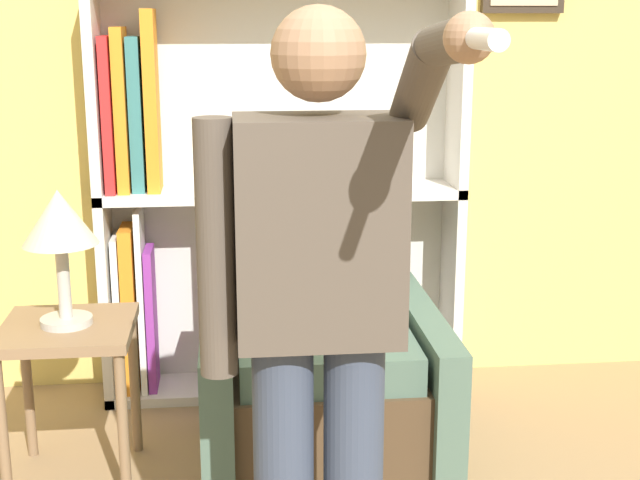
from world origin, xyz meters
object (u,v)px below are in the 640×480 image
(side_table, at_px, (69,352))
(armchair, at_px, (319,368))
(person_standing, at_px, (318,306))
(table_lamp, at_px, (60,226))
(bookcase, at_px, (243,195))

(side_table, bearing_deg, armchair, 1.52)
(armchair, xyz_separation_m, person_standing, (-0.10, -0.93, 0.54))
(armchair, relative_size, table_lamp, 2.58)
(bookcase, relative_size, person_standing, 1.09)
(side_table, bearing_deg, bookcase, 49.45)
(side_table, relative_size, table_lamp, 1.24)
(person_standing, bearing_deg, bookcase, 95.08)
(bookcase, height_order, person_standing, bookcase)
(person_standing, distance_m, table_lamp, 1.18)
(side_table, height_order, table_lamp, table_lamp)
(side_table, bearing_deg, person_standing, -50.14)
(armchair, bearing_deg, bookcase, 109.19)
(table_lamp, bearing_deg, side_table, 116.57)
(bookcase, height_order, side_table, bookcase)
(bookcase, height_order, armchair, bookcase)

